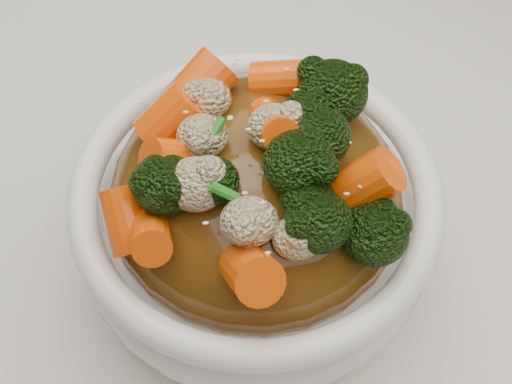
{
  "coord_description": "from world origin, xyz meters",
  "views": [
    {
      "loc": [
        -0.07,
        -0.28,
        1.17
      ],
      "look_at": [
        -0.06,
        -0.05,
        0.83
      ],
      "focal_mm": 50.0,
      "sensor_mm": 36.0,
      "label": 1
    }
  ],
  "objects_px": {
    "bowl": "(256,221)",
    "broccoli": "(256,128)",
    "dining_table": "(304,372)",
    "carrots": "(256,127)"
  },
  "relations": [
    {
      "from": "bowl",
      "to": "broccoli",
      "type": "xyz_separation_m",
      "value": [
        0.0,
        0.0,
        0.09
      ]
    },
    {
      "from": "dining_table",
      "to": "bowl",
      "type": "height_order",
      "value": "bowl"
    },
    {
      "from": "carrots",
      "to": "broccoli",
      "type": "relative_size",
      "value": 1.0
    },
    {
      "from": "carrots",
      "to": "broccoli",
      "type": "height_order",
      "value": "carrots"
    },
    {
      "from": "bowl",
      "to": "carrots",
      "type": "height_order",
      "value": "carrots"
    },
    {
      "from": "dining_table",
      "to": "carrots",
      "type": "bearing_deg",
      "value": -139.97
    },
    {
      "from": "bowl",
      "to": "carrots",
      "type": "bearing_deg",
      "value": 0.0
    },
    {
      "from": "dining_table",
      "to": "broccoli",
      "type": "distance_m",
      "value": 0.52
    },
    {
      "from": "bowl",
      "to": "broccoli",
      "type": "distance_m",
      "value": 0.09
    },
    {
      "from": "dining_table",
      "to": "carrots",
      "type": "height_order",
      "value": "carrots"
    }
  ]
}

